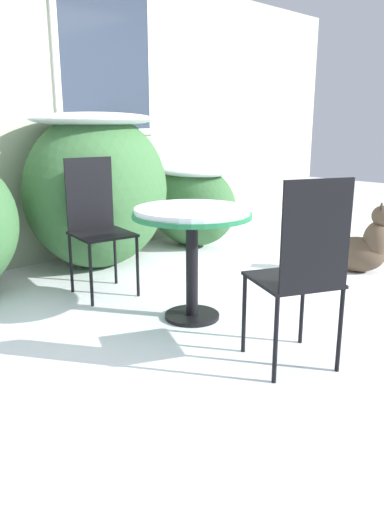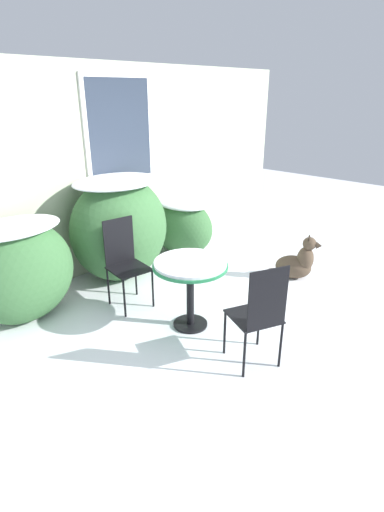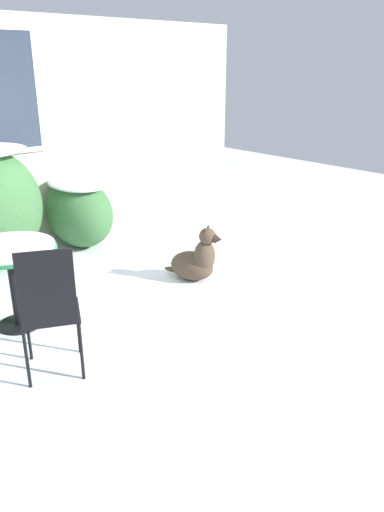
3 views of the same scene
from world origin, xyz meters
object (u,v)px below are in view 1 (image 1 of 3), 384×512
Objects in this scene: patio_chair_far_side at (302,268)px; dog at (364,248)px; patio_table at (192,226)px; patio_chair_near_table at (97,221)px.

patio_chair_far_side is 1.60× the size of dog.
patio_chair_near_table is (-0.13, 0.91, -0.07)m from patio_table.
patio_chair_near_table is at bearing 125.20° from dog.
patio_table is at bearing -72.08° from patio_chair_near_table.
patio_chair_near_table is at bearing 98.31° from patio_table.
patio_chair_far_side is at bearing 174.02° from dog.
patio_chair_near_table is 1.83m from patio_chair_far_side.
dog is at bearing -136.70° from patio_chair_far_side.
patio_chair_far_side is 2.09m from dog.
patio_table is at bearing 147.36° from dog.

